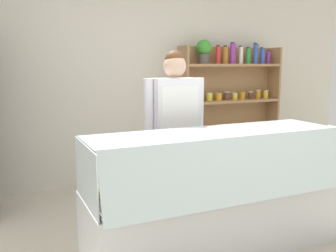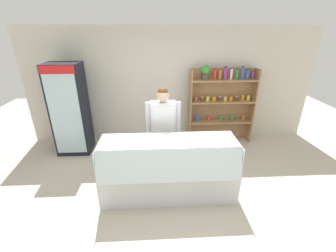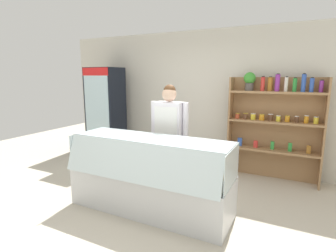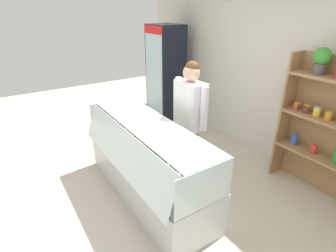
# 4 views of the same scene
# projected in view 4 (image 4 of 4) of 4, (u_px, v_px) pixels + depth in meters

# --- Properties ---
(ground_plane) EXTENTS (12.00, 12.00, 0.00)m
(ground_plane) POSITION_uv_depth(u_px,v_px,m) (152.00, 202.00, 3.40)
(ground_plane) COLOR beige
(back_wall) EXTENTS (6.80, 0.10, 2.70)m
(back_wall) POSITION_uv_depth(u_px,v_px,m) (278.00, 76.00, 3.95)
(back_wall) COLOR beige
(back_wall) RESTS_ON ground
(drinks_fridge) EXTENTS (0.71, 0.57, 2.00)m
(drinks_fridge) POSITION_uv_depth(u_px,v_px,m) (165.00, 75.00, 5.51)
(drinks_fridge) COLOR black
(drinks_fridge) RESTS_ON ground
(deli_display_case) EXTENTS (2.21, 0.79, 1.01)m
(deli_display_case) POSITION_uv_depth(u_px,v_px,m) (148.00, 173.00, 3.44)
(deli_display_case) COLOR silver
(deli_display_case) RESTS_ON ground
(shop_clerk) EXTENTS (0.64, 0.25, 1.69)m
(shop_clerk) POSITION_uv_depth(u_px,v_px,m) (190.00, 112.00, 3.55)
(shop_clerk) COLOR #383D51
(shop_clerk) RESTS_ON ground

